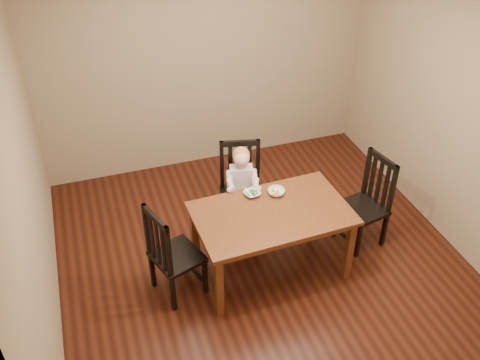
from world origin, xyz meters
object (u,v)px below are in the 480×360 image
object	(u,v)px
toddler	(241,182)
bowl_peas	(252,194)
chair_child	(241,190)
chair_left	(172,254)
dining_table	(272,219)
bowl_veg	(276,192)
chair_right	(367,203)

from	to	relation	value
toddler	bowl_peas	bearing A→B (deg)	100.96
chair_child	chair_left	bearing A→B (deg)	51.57
chair_child	bowl_peas	world-z (taller)	chair_child
dining_table	bowl_veg	bearing A→B (deg)	60.33
chair_child	chair_left	distance (m)	1.16
chair_left	toddler	bearing A→B (deg)	107.73
dining_table	toddler	distance (m)	0.68
dining_table	chair_left	xyz separation A→B (m)	(-0.97, 0.00, -0.16)
chair_left	toddler	xyz separation A→B (m)	(0.90, 0.67, 0.14)
dining_table	bowl_peas	size ratio (longest dim) A/B	9.44
chair_left	bowl_peas	distance (m)	0.97
dining_table	chair_right	distance (m)	1.11
dining_table	bowl_peas	xyz separation A→B (m)	(-0.09, 0.30, 0.10)
chair_left	bowl_peas	world-z (taller)	chair_left
chair_left	chair_right	distance (m)	2.07
bowl_peas	bowl_veg	size ratio (longest dim) A/B	0.93
chair_right	bowl_peas	distance (m)	1.23
chair_child	bowl_peas	xyz separation A→B (m)	(-0.03, -0.42, 0.26)
dining_table	chair_child	size ratio (longest dim) A/B	1.46
dining_table	chair_child	bearing A→B (deg)	94.97
chair_left	chair_right	size ratio (longest dim) A/B	1.00
toddler	chair_child	bearing A→B (deg)	-90.00
chair_child	bowl_peas	distance (m)	0.49
chair_left	toddler	size ratio (longest dim) A/B	1.87
dining_table	toddler	bearing A→B (deg)	96.33
chair_child	toddler	xyz separation A→B (m)	(-0.01, -0.05, 0.14)
dining_table	chair_right	bearing A→B (deg)	5.67
chair_child	chair_right	xyz separation A→B (m)	(1.16, -0.61, -0.01)
chair_child	chair_right	distance (m)	1.31
chair_child	bowl_veg	xyz separation A→B (m)	(0.20, -0.48, 0.27)
toddler	chair_left	bearing A→B (deg)	49.93
bowl_peas	dining_table	bearing A→B (deg)	-73.62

